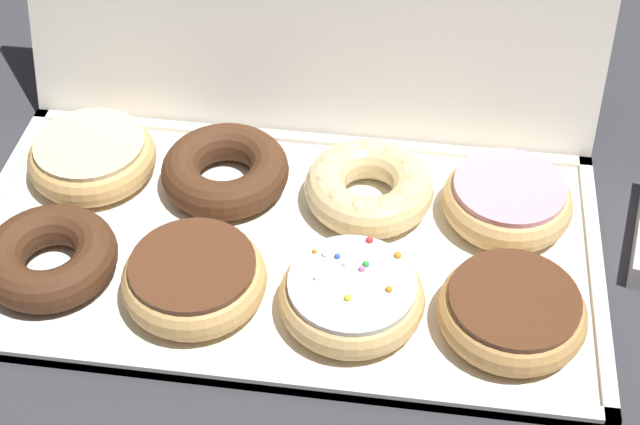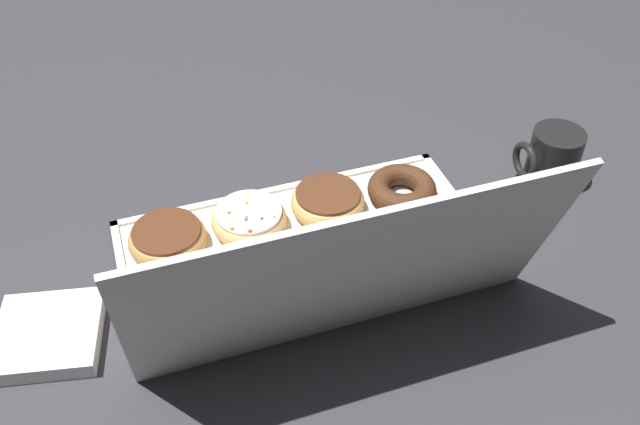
% 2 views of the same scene
% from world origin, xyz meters
% --- Properties ---
extents(ground_plane, '(3.00, 3.00, 0.00)m').
position_xyz_m(ground_plane, '(0.00, 0.00, 0.00)').
color(ground_plane, '#333338').
extents(donut_box, '(0.55, 0.30, 0.01)m').
position_xyz_m(donut_box, '(0.00, 0.00, 0.01)').
color(donut_box, silver).
rests_on(donut_box, ground).
extents(box_lid_open, '(0.55, 0.09, 0.28)m').
position_xyz_m(box_lid_open, '(0.00, 0.20, 0.14)').
color(box_lid_open, silver).
rests_on(box_lid_open, ground).
extents(chocolate_cake_ring_donut_0, '(0.11, 0.11, 0.04)m').
position_xyz_m(chocolate_cake_ring_donut_0, '(-0.19, -0.06, 0.03)').
color(chocolate_cake_ring_donut_0, '#472816').
rests_on(chocolate_cake_ring_donut_0, donut_box).
extents(chocolate_frosted_donut_1, '(0.12, 0.12, 0.04)m').
position_xyz_m(chocolate_frosted_donut_1, '(-0.06, -0.07, 0.03)').
color(chocolate_frosted_donut_1, tan).
rests_on(chocolate_frosted_donut_1, donut_box).
extents(sprinkle_donut_2, '(0.12, 0.12, 0.04)m').
position_xyz_m(sprinkle_donut_2, '(0.07, -0.07, 0.03)').
color(sprinkle_donut_2, '#E5B770').
rests_on(sprinkle_donut_2, donut_box).
extents(chocolate_frosted_donut_3, '(0.12, 0.12, 0.04)m').
position_xyz_m(chocolate_frosted_donut_3, '(0.20, -0.07, 0.03)').
color(chocolate_frosted_donut_3, tan).
rests_on(chocolate_frosted_donut_3, donut_box).
extents(glazed_ring_donut_4, '(0.12, 0.12, 0.04)m').
position_xyz_m(glazed_ring_donut_4, '(-0.19, 0.07, 0.03)').
color(glazed_ring_donut_4, tan).
rests_on(glazed_ring_donut_4, donut_box).
extents(chocolate_cake_ring_donut_5, '(0.12, 0.12, 0.04)m').
position_xyz_m(chocolate_cake_ring_donut_5, '(-0.06, 0.07, 0.03)').
color(chocolate_cake_ring_donut_5, '#472816').
rests_on(chocolate_cake_ring_donut_5, donut_box).
extents(cruller_donut_6, '(0.12, 0.12, 0.04)m').
position_xyz_m(cruller_donut_6, '(0.07, 0.06, 0.03)').
color(cruller_donut_6, '#EACC8C').
rests_on(cruller_donut_6, donut_box).
extents(pink_frosted_donut_7, '(0.12, 0.12, 0.04)m').
position_xyz_m(pink_frosted_donut_7, '(0.19, 0.06, 0.03)').
color(pink_frosted_donut_7, '#E5B770').
rests_on(pink_frosted_donut_7, donut_box).
extents(coffee_mug, '(0.11, 0.09, 0.09)m').
position_xyz_m(coffee_mug, '(-0.45, -0.04, 0.05)').
color(coffee_mug, black).
rests_on(coffee_mug, ground).
extents(napkin_stack, '(0.16, 0.16, 0.02)m').
position_xyz_m(napkin_stack, '(0.38, 0.05, 0.01)').
color(napkin_stack, white).
rests_on(napkin_stack, ground).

